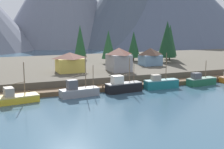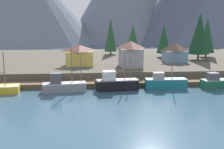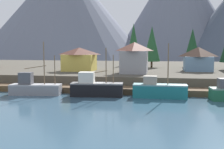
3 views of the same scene
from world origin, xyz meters
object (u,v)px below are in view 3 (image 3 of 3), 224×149
(conifer_mid_left, at_px, (152,44))
(conifer_back_left, at_px, (133,42))
(fishing_boat_black, at_px, (95,88))
(fishing_boat_teal, at_px, (159,90))
(house_blue, at_px, (198,59))
(fishing_boat_grey, at_px, (34,88))
(house_grey, at_px, (134,57))
(conifer_mid_right, at_px, (192,45))
(house_yellow, at_px, (79,59))

(conifer_mid_left, xyz_separation_m, conifer_back_left, (-5.80, 12.01, 0.66))
(fishing_boat_black, height_order, fishing_boat_teal, fishing_boat_teal)
(fishing_boat_teal, distance_m, house_blue, 22.44)
(fishing_boat_grey, bearing_deg, house_grey, 35.73)
(house_grey, bearing_deg, conifer_mid_left, 78.83)
(fishing_boat_black, distance_m, conifer_mid_right, 37.93)
(house_yellow, xyz_separation_m, conifer_mid_left, (15.62, 12.23, 3.42))
(house_blue, relative_size, conifer_back_left, 0.50)
(house_blue, bearing_deg, conifer_mid_right, 89.94)
(house_grey, distance_m, conifer_mid_left, 16.17)
(fishing_boat_teal, distance_m, house_yellow, 24.62)
(fishing_boat_black, bearing_deg, house_blue, 43.62)
(fishing_boat_black, distance_m, house_grey, 15.24)
(fishing_boat_grey, relative_size, house_grey, 1.27)
(house_blue, distance_m, conifer_mid_left, 13.85)
(house_yellow, bearing_deg, fishing_boat_black, -66.05)
(house_blue, relative_size, house_grey, 0.91)
(house_yellow, xyz_separation_m, conifer_back_left, (9.82, 24.24, 4.08))
(conifer_mid_left, bearing_deg, house_yellow, -141.95)
(conifer_mid_right, bearing_deg, fishing_boat_teal, -104.65)
(house_grey, bearing_deg, conifer_back_left, 95.62)
(conifer_mid_left, bearing_deg, house_grey, -101.17)
(fishing_boat_teal, height_order, conifer_mid_left, conifer_mid_left)
(house_grey, bearing_deg, house_blue, 27.66)
(house_yellow, height_order, house_blue, house_blue)
(conifer_mid_left, bearing_deg, house_blue, -39.66)
(conifer_mid_left, relative_size, conifer_mid_right, 1.05)
(fishing_boat_black, height_order, house_blue, house_blue)
(fishing_boat_teal, distance_m, conifer_mid_right, 33.92)
(fishing_boat_teal, height_order, house_yellow, fishing_boat_teal)
(conifer_mid_right, bearing_deg, fishing_boat_black, -119.47)
(conifer_mid_left, bearing_deg, fishing_boat_black, -105.24)
(house_yellow, bearing_deg, house_blue, 8.00)
(conifer_back_left, bearing_deg, house_yellow, -112.05)
(house_grey, bearing_deg, house_yellow, 164.87)
(house_yellow, height_order, conifer_back_left, conifer_back_left)
(fishing_boat_black, height_order, conifer_mid_left, conifer_mid_left)
(fishing_boat_grey, bearing_deg, fishing_boat_black, -5.73)
(fishing_boat_teal, xyz_separation_m, house_blue, (8.38, 20.43, 4.00))
(conifer_mid_left, bearing_deg, fishing_boat_grey, -121.65)
(fishing_boat_black, height_order, conifer_mid_right, conifer_mid_right)
(house_blue, bearing_deg, house_yellow, -172.00)
(conifer_mid_right, xyz_separation_m, conifer_back_left, (-16.16, 8.90, 1.04))
(conifer_mid_right, bearing_deg, conifer_back_left, 151.15)
(conifer_mid_right, relative_size, conifer_back_left, 0.82)
(fishing_boat_grey, bearing_deg, fishing_boat_teal, -5.28)
(conifer_back_left, bearing_deg, fishing_boat_grey, -106.64)
(house_yellow, bearing_deg, house_grey, -15.13)
(fishing_boat_grey, distance_m, house_grey, 21.11)
(fishing_boat_grey, bearing_deg, conifer_mid_right, 41.88)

